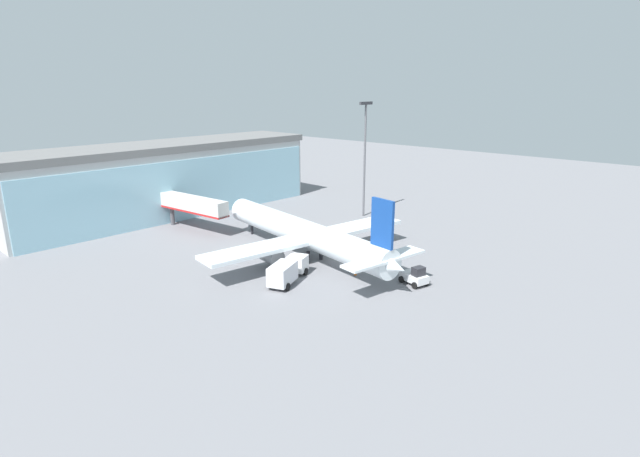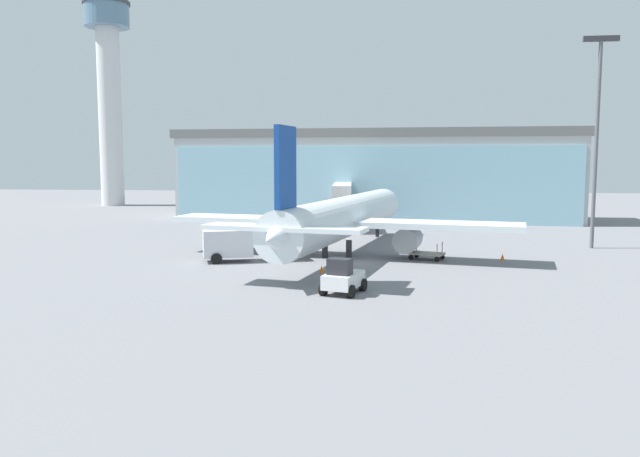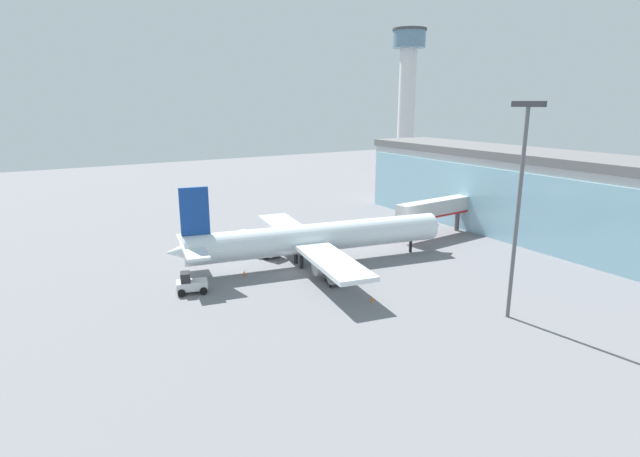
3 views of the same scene
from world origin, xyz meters
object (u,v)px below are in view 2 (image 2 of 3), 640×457
(jet_bridge, at_px, (342,195))
(safety_cone_wingtip, at_px, (502,257))
(airplane, at_px, (343,218))
(pushback_tug, at_px, (343,278))
(catering_truck, at_px, (244,244))
(safety_cone_nose, at_px, (322,269))
(apron_light_mast, at_px, (597,125))
(control_tower, at_px, (109,83))
(baggage_cart, at_px, (427,254))

(jet_bridge, distance_m, safety_cone_wingtip, 28.75)
(airplane, height_order, safety_cone_wingtip, airplane)
(pushback_tug, bearing_deg, catering_truck, 54.32)
(safety_cone_nose, bearing_deg, catering_truck, 146.46)
(airplane, relative_size, pushback_tug, 10.13)
(apron_light_mast, distance_m, airplane, 25.75)
(control_tower, height_order, apron_light_mast, control_tower)
(safety_cone_nose, relative_size, safety_cone_wingtip, 1.00)
(control_tower, bearing_deg, airplane, -49.49)
(airplane, bearing_deg, catering_truck, 129.39)
(safety_cone_wingtip, bearing_deg, apron_light_mast, 41.90)
(airplane, bearing_deg, apron_light_mast, -61.74)
(jet_bridge, height_order, safety_cone_wingtip, jet_bridge)
(airplane, relative_size, catering_truck, 4.75)
(apron_light_mast, distance_m, catering_truck, 34.73)
(jet_bridge, relative_size, control_tower, 0.39)
(jet_bridge, bearing_deg, apron_light_mast, -125.31)
(jet_bridge, height_order, baggage_cart, jet_bridge)
(baggage_cart, height_order, safety_cone_nose, baggage_cart)
(jet_bridge, bearing_deg, catering_truck, 163.62)
(jet_bridge, bearing_deg, airplane, -179.04)
(control_tower, height_order, baggage_cart, control_tower)
(control_tower, distance_m, safety_cone_nose, 84.60)
(apron_light_mast, distance_m, baggage_cart, 21.51)
(safety_cone_nose, bearing_deg, control_tower, 125.97)
(catering_truck, bearing_deg, airplane, 9.21)
(control_tower, bearing_deg, pushback_tug, -55.54)
(catering_truck, bearing_deg, jet_bridge, 58.26)
(airplane, xyz_separation_m, safety_cone_nose, (-0.77, -9.04, -3.03))
(catering_truck, height_order, safety_cone_wingtip, catering_truck)
(pushback_tug, height_order, safety_cone_wingtip, pushback_tug)
(pushback_tug, bearing_deg, airplane, 21.04)
(pushback_tug, relative_size, safety_cone_wingtip, 6.49)
(jet_bridge, height_order, apron_light_mast, apron_light_mast)
(catering_truck, height_order, baggage_cart, catering_truck)
(airplane, bearing_deg, safety_cone_nose, -174.50)
(control_tower, height_order, safety_cone_wingtip, control_tower)
(pushback_tug, xyz_separation_m, safety_cone_nose, (-2.22, 7.02, -0.70))
(airplane, height_order, safety_cone_nose, airplane)
(apron_light_mast, bearing_deg, baggage_cart, -150.15)
(pushback_tug, bearing_deg, jet_bridge, 21.19)
(control_tower, relative_size, safety_cone_nose, 67.73)
(apron_light_mast, xyz_separation_m, baggage_cart, (-15.95, -9.15, -11.16))
(baggage_cart, relative_size, pushback_tug, 0.89)
(airplane, bearing_deg, pushback_tug, -164.47)
(pushback_tug, bearing_deg, baggage_cart, -6.03)
(apron_light_mast, xyz_separation_m, safety_cone_wingtip, (-9.64, -8.65, -11.38))
(safety_cone_nose, distance_m, safety_cone_wingtip, 16.34)
(baggage_cart, bearing_deg, safety_cone_nose, -117.24)
(baggage_cart, distance_m, safety_cone_nose, 10.88)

